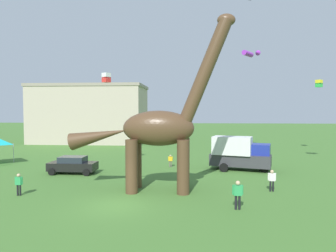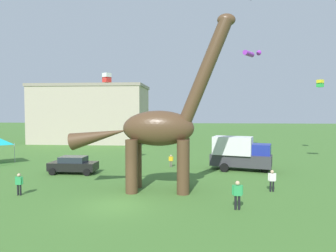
% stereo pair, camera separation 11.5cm
% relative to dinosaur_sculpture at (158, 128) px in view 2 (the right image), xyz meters
% --- Properties ---
extents(ground_plane, '(240.00, 240.00, 0.00)m').
position_rel_dinosaur_sculpture_xyz_m(ground_plane, '(-2.06, -3.62, -4.44)').
color(ground_plane, '#42702D').
extents(dinosaur_sculpture, '(11.74, 2.49, 12.27)m').
position_rel_dinosaur_sculpture_xyz_m(dinosaur_sculpture, '(0.00, 0.00, 0.00)').
color(dinosaur_sculpture, '#513823').
rests_on(dinosaur_sculpture, ground_plane).
extents(parked_sedan_left, '(4.23, 2.01, 1.55)m').
position_rel_dinosaur_sculpture_xyz_m(parked_sedan_left, '(-8.26, 5.22, -3.63)').
color(parked_sedan_left, black).
rests_on(parked_sedan_left, ground_plane).
extents(parked_box_truck, '(5.97, 3.64, 3.20)m').
position_rel_dinosaur_sculpture_xyz_m(parked_box_truck, '(6.97, 8.04, -2.79)').
color(parked_box_truck, '#38383D').
rests_on(parked_box_truck, ground_plane).
extents(person_vendor_side, '(0.46, 0.20, 1.23)m').
position_rel_dinosaur_sculpture_xyz_m(person_vendor_side, '(0.31, 9.08, -3.69)').
color(person_vendor_side, '#6B6056').
rests_on(person_vendor_side, ground_plane).
extents(person_near_flyer, '(0.63, 0.28, 1.67)m').
position_rel_dinosaur_sculpture_xyz_m(person_near_flyer, '(5.03, -3.85, -3.42)').
color(person_near_flyer, black).
rests_on(person_near_flyer, ground_plane).
extents(person_far_spectator, '(0.57, 0.25, 1.53)m').
position_rel_dinosaur_sculpture_xyz_m(person_far_spectator, '(8.02, 0.30, -3.51)').
color(person_far_spectator, black).
rests_on(person_far_spectator, ground_plane).
extents(person_strolling_adult, '(0.55, 0.24, 1.48)m').
position_rel_dinosaur_sculpture_xyz_m(person_strolling_adult, '(-9.11, -1.99, -3.54)').
color(person_strolling_adult, black).
rests_on(person_strolling_adult, ground_plane).
extents(kite_mid_right, '(2.45, 2.32, 0.69)m').
position_rel_dinosaur_sculpture_xyz_m(kite_mid_right, '(10.12, 20.24, 8.82)').
color(kite_mid_right, purple).
extents(kite_drifting, '(0.88, 0.88, 0.90)m').
position_rel_dinosaur_sculpture_xyz_m(kite_drifting, '(-5.80, 7.73, 4.41)').
color(kite_drifting, white).
extents(kite_far_left, '(0.94, 0.94, 0.96)m').
position_rel_dinosaur_sculpture_xyz_m(kite_far_left, '(19.07, 20.12, 4.79)').
color(kite_far_left, yellow).
extents(background_building_block, '(19.62, 10.49, 10.20)m').
position_rel_dinosaur_sculpture_xyz_m(background_building_block, '(-15.65, 32.34, 0.67)').
color(background_building_block, '#B7A893').
rests_on(background_building_block, ground_plane).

